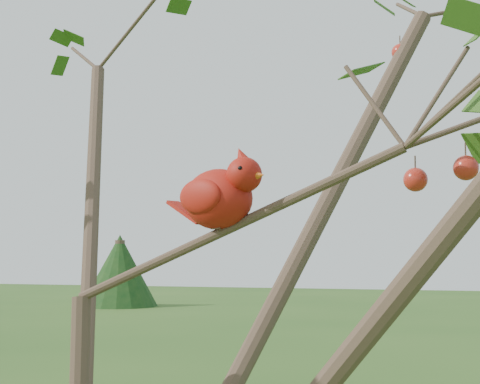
{
  "coord_description": "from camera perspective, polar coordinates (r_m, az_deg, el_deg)",
  "views": [
    {
      "loc": [
        0.65,
        -1.13,
        2.03
      ],
      "look_at": [
        0.27,
        0.06,
        2.14
      ],
      "focal_mm": 55.0,
      "sensor_mm": 36.0,
      "label": 1
    }
  ],
  "objects": [
    {
      "name": "crabapple_tree",
      "position": [
        1.27,
        -11.9,
        -0.64
      ],
      "size": [
        2.35,
        2.05,
        2.95
      ],
      "color": "#402C22",
      "rests_on": "ground"
    },
    {
      "name": "distant_trees",
      "position": [
        26.69,
        14.5,
        -5.78
      ],
      "size": [
        39.2,
        16.69,
        3.41
      ],
      "color": "#402C22",
      "rests_on": "ground"
    },
    {
      "name": "cardinal",
      "position": [
        1.28,
        -1.45,
        -0.3
      ],
      "size": [
        0.21,
        0.15,
        0.15
      ],
      "rotation": [
        0.0,
        0.0,
        -0.41
      ],
      "color": "#B31D0F",
      "rests_on": "ground"
    }
  ]
}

